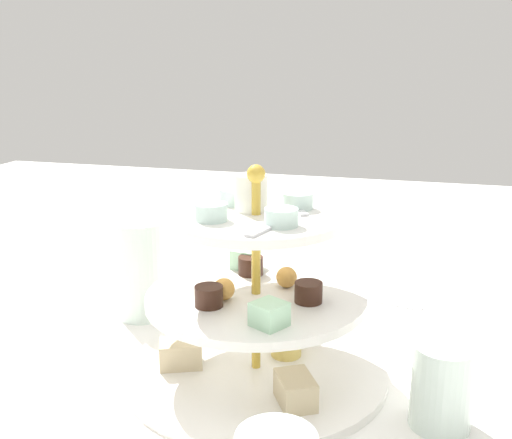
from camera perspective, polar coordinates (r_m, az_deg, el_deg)
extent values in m
plane|color=white|center=(0.73, 0.00, -14.20)|extent=(2.40, 2.40, 0.00)
cylinder|color=white|center=(0.73, 0.00, -13.85)|extent=(0.30, 0.30, 0.01)
cylinder|color=white|center=(0.69, 0.00, -7.24)|extent=(0.24, 0.24, 0.01)
cylinder|color=white|center=(0.66, 0.00, 0.06)|extent=(0.19, 0.19, 0.01)
cylinder|color=gold|center=(0.68, 0.00, -5.52)|extent=(0.01, 0.01, 0.23)
sphere|color=gold|center=(0.65, 0.00, 4.27)|extent=(0.02, 0.02, 0.02)
cube|color=#CCB78E|center=(0.65, 3.69, -15.54)|extent=(0.06, 0.05, 0.03)
cube|color=#CCB78E|center=(0.78, 3.43, -9.96)|extent=(0.05, 0.04, 0.03)
cube|color=#CCB78E|center=(0.72, -7.02, -12.24)|extent=(0.05, 0.06, 0.03)
cylinder|color=#E5C660|center=(0.75, 2.81, -11.96)|extent=(0.04, 0.04, 0.01)
cylinder|color=#381E14|center=(0.74, -0.50, -4.30)|extent=(0.03, 0.03, 0.02)
cylinder|color=#381E14|center=(0.65, -4.40, -7.11)|extent=(0.03, 0.03, 0.02)
cylinder|color=#381E14|center=(0.66, 4.89, -6.74)|extent=(0.03, 0.03, 0.02)
cube|color=#B2E5BC|center=(0.76, -0.98, -3.63)|extent=(0.03, 0.03, 0.02)
cube|color=#B2E5BC|center=(0.60, 1.25, -8.79)|extent=(0.04, 0.04, 0.02)
sphere|color=gold|center=(0.66, -3.01, -6.47)|extent=(0.02, 0.02, 0.02)
sphere|color=gold|center=(0.70, 2.86, -5.37)|extent=(0.02, 0.02, 0.02)
cylinder|color=silver|center=(0.63, -4.19, 0.70)|extent=(0.03, 0.03, 0.02)
cylinder|color=silver|center=(0.61, 2.36, 0.21)|extent=(0.03, 0.03, 0.02)
cylinder|color=silver|center=(0.68, 3.89, 1.75)|extent=(0.03, 0.03, 0.02)
cylinder|color=silver|center=(0.70, -2.06, 2.15)|extent=(0.03, 0.03, 0.02)
cylinder|color=white|center=(0.67, -0.46, 2.50)|extent=(0.04, 0.04, 0.04)
cube|color=silver|center=(0.61, 1.52, -0.54)|extent=(0.09, 0.03, 0.00)
cube|color=silver|center=(0.69, 3.25, 1.31)|extent=(0.08, 0.06, 0.00)
cylinder|color=silver|center=(0.87, -10.68, -4.59)|extent=(0.07, 0.07, 0.14)
cube|color=silver|center=(0.95, 10.18, -7.18)|extent=(0.05, 0.17, 0.00)
cylinder|color=silver|center=(0.65, 16.90, -14.61)|extent=(0.06, 0.06, 0.09)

